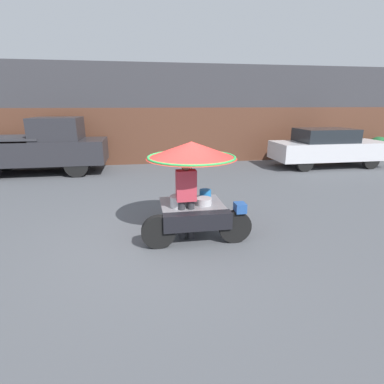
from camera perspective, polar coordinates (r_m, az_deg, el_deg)
The scene contains 7 objects.
ground_plane at distance 5.91m, azimuth -4.37°, elevation -9.39°, with size 36.00×36.00×0.00m, color #4C4F54.
shopfront_building at distance 14.27m, azimuth -8.12°, elevation 14.40°, with size 28.00×2.06×4.20m.
vendor_motorcycle_cart at distance 5.86m, azimuth 0.10°, elevation 5.02°, with size 2.09×1.79×1.87m.
vendor_person at distance 5.72m, azimuth -1.12°, elevation -0.62°, with size 0.38×0.22×1.60m.
parked_car at distance 13.84m, azimuth 24.46°, elevation 7.78°, with size 4.69×1.73×1.59m.
pickup_truck at distance 12.60m, azimuth -26.84°, elevation 7.62°, with size 4.93×1.81×2.09m.
potted_plant at distance 16.81m, azimuth 31.92°, elevation 7.36°, with size 0.89×0.89×1.08m.
Camera 1 is at (-0.45, -5.30, 2.58)m, focal length 28.00 mm.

